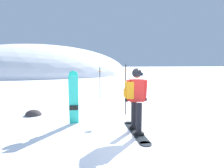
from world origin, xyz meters
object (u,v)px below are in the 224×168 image
Objects in this scene: snowboarder_main at (135,99)px; rock_dark at (33,115)px; spare_snowboard at (74,98)px; piste_marker_near at (100,80)px; piste_marker_far at (126,86)px.

rock_dark is at bearing 143.09° from snowboarder_main.
spare_snowboard is at bearing 149.00° from snowboarder_main.
rock_dark is at bearing -133.07° from piste_marker_near.
piste_marker_far reaches higher than spare_snowboard.
piste_marker_far reaches higher than snowboarder_main.
spare_snowboard is 2.14m from rock_dark.
spare_snowboard is 2.01m from piste_marker_far.
snowboarder_main is at bearing -31.00° from spare_snowboard.
spare_snowboard reaches higher than rock_dark.
piste_marker_far is (1.81, 0.83, 0.24)m from spare_snowboard.
snowboarder_main is 1.82m from piste_marker_far.
snowboarder_main is at bearing -36.91° from rock_dark.
snowboarder_main is 0.99× the size of piste_marker_far.
rock_dark is at bearing 137.47° from spare_snowboard.
snowboarder_main is 3.94m from rock_dark.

